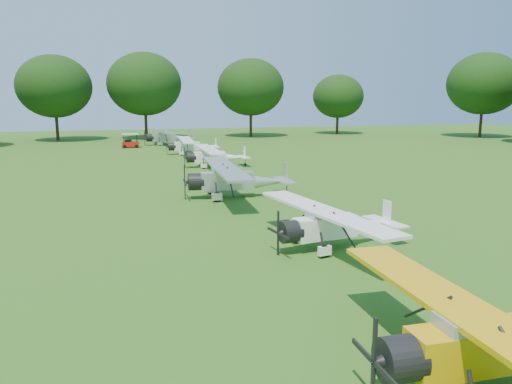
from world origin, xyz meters
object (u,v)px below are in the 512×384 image
(aircraft_4, at_px, (235,177))
(golf_cart, at_px, (130,143))
(aircraft_6, at_px, (191,145))
(aircraft_3, at_px, (334,223))
(aircraft_2, at_px, (493,339))
(aircraft_5, at_px, (214,155))
(aircraft_7, at_px, (167,136))

(aircraft_4, relative_size, golf_cart, 5.21)
(aircraft_6, height_order, golf_cart, aircraft_6)
(aircraft_4, bearing_deg, golf_cart, 102.04)
(aircraft_3, bearing_deg, aircraft_2, -104.81)
(aircraft_2, relative_size, aircraft_5, 1.04)
(aircraft_5, xyz_separation_m, golf_cart, (-6.51, 20.19, -0.49))
(aircraft_4, xyz_separation_m, golf_cart, (-4.90, 34.29, -0.67))
(aircraft_6, bearing_deg, aircraft_7, 99.61)
(aircraft_5, height_order, golf_cart, aircraft_5)
(aircraft_3, bearing_deg, aircraft_5, 81.09)
(aircraft_5, distance_m, aircraft_6, 10.77)
(aircraft_2, distance_m, aircraft_5, 35.93)
(aircraft_6, bearing_deg, aircraft_2, -87.62)
(aircraft_2, bearing_deg, aircraft_7, 92.39)
(aircraft_2, height_order, aircraft_3, aircraft_2)
(aircraft_5, relative_size, aircraft_7, 0.90)
(aircraft_4, bearing_deg, aircraft_2, -85.62)
(aircraft_5, xyz_separation_m, aircraft_6, (-0.38, 10.77, -0.02))
(aircraft_3, bearing_deg, golf_cart, 89.45)
(aircraft_4, bearing_deg, aircraft_5, 87.40)
(aircraft_7, bearing_deg, aircraft_4, -98.22)
(aircraft_7, bearing_deg, aircraft_3, -96.63)
(aircraft_3, relative_size, aircraft_7, 0.89)
(aircraft_7, bearing_deg, golf_cart, -159.78)
(aircraft_2, xyz_separation_m, aircraft_5, (1.43, 35.90, -0.04))
(aircraft_5, bearing_deg, aircraft_3, -89.51)
(aircraft_4, bearing_deg, aircraft_6, 91.07)
(aircraft_2, bearing_deg, aircraft_5, 89.91)
(aircraft_4, xyz_separation_m, aircraft_5, (1.61, 14.10, -0.18))
(aircraft_5, distance_m, aircraft_7, 22.90)
(aircraft_5, bearing_deg, aircraft_2, -91.22)
(aircraft_4, distance_m, aircraft_6, 24.90)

